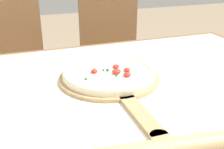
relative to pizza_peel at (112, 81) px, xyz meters
name	(u,v)px	position (x,y,z in m)	size (l,w,h in m)	color
dining_table	(116,111)	(0.01, -0.02, -0.11)	(1.49, 0.93, 0.73)	brown
towel_cloth	(116,85)	(0.01, -0.02, -0.01)	(1.41, 0.85, 0.00)	white
pizza_peel	(112,81)	(0.00, 0.00, 0.00)	(0.34, 0.55, 0.01)	tan
pizza	(109,73)	(0.00, 0.03, 0.02)	(0.31, 0.31, 0.03)	beige
chair_left	(13,68)	(-0.32, 0.82, -0.22)	(0.41, 0.41, 0.90)	brown
chair_right	(112,56)	(0.29, 0.82, -0.22)	(0.43, 0.43, 0.90)	brown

